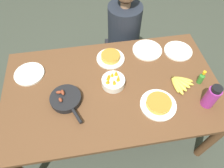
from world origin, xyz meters
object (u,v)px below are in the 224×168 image
object	(u,v)px
empty_plate_far_left	(178,51)
fruit_bowl_mango	(113,81)
empty_plate_near_front	(29,74)
person_figure	(123,43)
skillet	(66,99)
frittata_plate_side	(158,104)
frittata_plate_center	(111,57)
empty_plate_far_right	(147,50)
banana_bunch	(179,83)
water_bottle	(211,97)
hot_sauce_bottle	(201,78)

from	to	relation	value
empty_plate_far_left	fruit_bowl_mango	size ratio (longest dim) A/B	1.36
empty_plate_near_front	person_figure	xyz separation A→B (m)	(0.90, 0.50, -0.24)
skillet	frittata_plate_side	size ratio (longest dim) A/B	1.26
person_figure	frittata_plate_center	bearing A→B (deg)	-115.82
skillet	empty_plate_far_right	size ratio (longest dim) A/B	1.28
banana_bunch	empty_plate_far_left	world-z (taller)	banana_bunch
frittata_plate_side	frittata_plate_center	bearing A→B (deg)	118.05
fruit_bowl_mango	water_bottle	world-z (taller)	water_bottle
banana_bunch	fruit_bowl_mango	distance (m)	0.52
empty_plate_near_front	hot_sauce_bottle	world-z (taller)	hot_sauce_bottle
frittata_plate_side	empty_plate_near_front	distance (m)	1.07
empty_plate_far_right	person_figure	distance (m)	0.47
empty_plate_far_right	fruit_bowl_mango	world-z (taller)	fruit_bowl_mango
frittata_plate_center	empty_plate_far_left	size ratio (longest dim) A/B	0.98
skillet	fruit_bowl_mango	distance (m)	0.38
empty_plate_near_front	fruit_bowl_mango	xyz separation A→B (m)	(0.67, -0.21, 0.03)
hot_sauce_bottle	frittata_plate_side	bearing A→B (deg)	-158.47
empty_plate_far_right	hot_sauce_bottle	xyz separation A→B (m)	(0.32, -0.41, 0.05)
skillet	water_bottle	size ratio (longest dim) A/B	1.65
skillet	empty_plate_far_left	bearing A→B (deg)	85.19
hot_sauce_bottle	person_figure	bearing A→B (deg)	119.49
empty_plate_far_left	fruit_bowl_mango	bearing A→B (deg)	-157.38
hot_sauce_bottle	empty_plate_far_right	bearing A→B (deg)	127.74
frittata_plate_center	skillet	bearing A→B (deg)	-136.94
frittata_plate_side	person_figure	distance (m)	0.99
empty_plate_near_front	empty_plate_far_left	xyz separation A→B (m)	(1.31, 0.06, -0.00)
banana_bunch	person_figure	world-z (taller)	person_figure
frittata_plate_center	person_figure	size ratio (longest dim) A/B	0.20
frittata_plate_side	hot_sauce_bottle	bearing A→B (deg)	21.53
skillet	person_figure	distance (m)	1.04
empty_plate_far_left	empty_plate_far_right	bearing A→B (deg)	168.62
banana_bunch	empty_plate_far_right	bearing A→B (deg)	110.43
empty_plate_far_left	hot_sauce_bottle	bearing A→B (deg)	-82.66
empty_plate_near_front	fruit_bowl_mango	world-z (taller)	fruit_bowl_mango
skillet	hot_sauce_bottle	xyz separation A→B (m)	(1.06, 0.01, 0.03)
empty_plate_far_left	water_bottle	distance (m)	0.56
empty_plate_near_front	empty_plate_far_right	size ratio (longest dim) A/B	0.92
fruit_bowl_mango	person_figure	size ratio (longest dim) A/B	0.15
frittata_plate_center	empty_plate_near_front	world-z (taller)	frittata_plate_center
frittata_plate_side	empty_plate_far_right	size ratio (longest dim) A/B	1.01
banana_bunch	water_bottle	bearing A→B (deg)	-55.51
frittata_plate_center	water_bottle	distance (m)	0.85
empty_plate_far_right	person_figure	world-z (taller)	person_figure
person_figure	hot_sauce_bottle	bearing A→B (deg)	-60.51
frittata_plate_center	empty_plate_far_left	world-z (taller)	frittata_plate_center
skillet	empty_plate_far_right	xyz separation A→B (m)	(0.74, 0.42, -0.02)
banana_bunch	skillet	xyz separation A→B (m)	(-0.89, -0.01, 0.01)
empty_plate_near_front	water_bottle	xyz separation A→B (m)	(1.32, -0.50, 0.09)
frittata_plate_side	person_figure	size ratio (longest dim) A/B	0.22
skillet	frittata_plate_center	distance (m)	0.54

